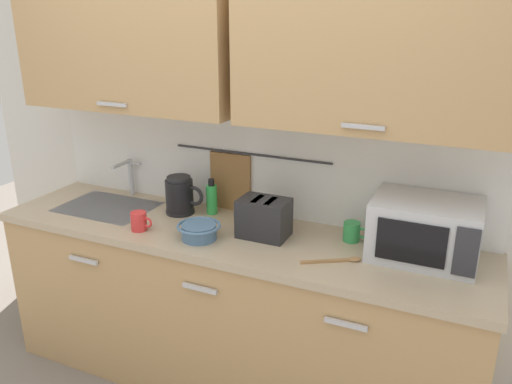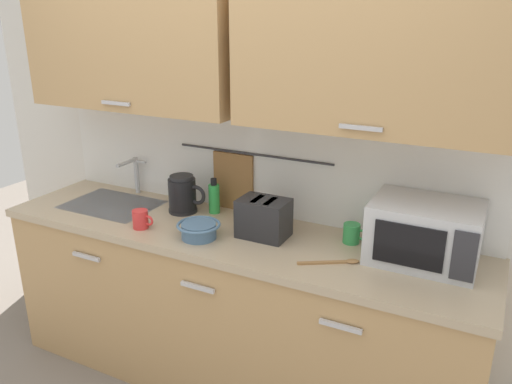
% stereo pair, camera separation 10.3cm
% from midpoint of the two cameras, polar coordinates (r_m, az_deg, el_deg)
% --- Properties ---
extents(counter_unit, '(2.53, 0.64, 0.90)m').
position_cam_midpoint_polar(counter_unit, '(2.80, -4.00, -12.69)').
color(counter_unit, tan).
rests_on(counter_unit, ground).
extents(back_wall_assembly, '(3.70, 0.41, 2.50)m').
position_cam_midpoint_polar(back_wall_assembly, '(2.61, -1.91, 10.10)').
color(back_wall_assembly, silver).
rests_on(back_wall_assembly, ground).
extents(sink_faucet, '(0.09, 0.17, 0.22)m').
position_cam_midpoint_polar(sink_faucet, '(3.14, -14.89, 2.10)').
color(sink_faucet, '#B2B5BA').
rests_on(sink_faucet, counter_unit).
extents(microwave, '(0.46, 0.35, 0.27)m').
position_cam_midpoint_polar(microwave, '(2.37, 17.07, -4.00)').
color(microwave, silver).
rests_on(microwave, counter_unit).
extents(electric_kettle, '(0.23, 0.16, 0.21)m').
position_cam_midpoint_polar(electric_kettle, '(2.82, -9.45, -0.39)').
color(electric_kettle, black).
rests_on(electric_kettle, counter_unit).
extents(dish_soap_bottle, '(0.06, 0.06, 0.20)m').
position_cam_midpoint_polar(dish_soap_bottle, '(2.79, -5.99, -0.72)').
color(dish_soap_bottle, green).
rests_on(dish_soap_bottle, counter_unit).
extents(mug_near_sink, '(0.12, 0.08, 0.09)m').
position_cam_midpoint_polar(mug_near_sink, '(2.66, -13.92, -3.17)').
color(mug_near_sink, red).
rests_on(mug_near_sink, counter_unit).
extents(mixing_bowl, '(0.21, 0.21, 0.08)m').
position_cam_midpoint_polar(mixing_bowl, '(2.51, -7.52, -4.25)').
color(mixing_bowl, '#4C7093').
rests_on(mixing_bowl, counter_unit).
extents(toaster, '(0.26, 0.17, 0.19)m').
position_cam_midpoint_polar(toaster, '(2.50, -0.30, -2.89)').
color(toaster, '#232326').
rests_on(toaster, counter_unit).
extents(mug_by_kettle, '(0.12, 0.08, 0.09)m').
position_cam_midpoint_polar(mug_by_kettle, '(2.50, 9.46, -4.38)').
color(mug_by_kettle, green).
rests_on(mug_by_kettle, counter_unit).
extents(wooden_spoon, '(0.25, 0.17, 0.01)m').
position_cam_midpoint_polar(wooden_spoon, '(2.31, 7.87, -7.53)').
color(wooden_spoon, '#9E7042').
rests_on(wooden_spoon, counter_unit).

